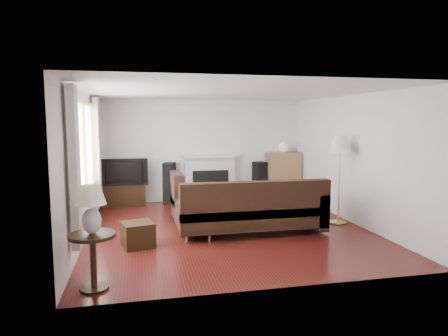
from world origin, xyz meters
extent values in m
cube|color=#4E1611|center=(0.00, 0.00, 0.00)|extent=(5.10, 5.60, 0.04)
cube|color=white|center=(0.00, 0.00, 2.50)|extent=(5.10, 5.60, 0.04)
cube|color=white|center=(0.00, 2.75, 1.25)|extent=(5.00, 0.04, 2.50)
cube|color=white|center=(0.00, -2.75, 1.25)|extent=(5.00, 0.04, 2.50)
cube|color=white|center=(-2.50, 0.00, 1.25)|extent=(0.04, 5.50, 2.50)
cube|color=white|center=(2.50, 0.00, 1.25)|extent=(0.04, 5.50, 2.50)
cube|color=olive|center=(-2.45, -0.20, 1.55)|extent=(0.12, 2.74, 1.54)
cube|color=beige|center=(-2.40, -1.72, 1.40)|extent=(0.10, 0.35, 2.10)
cube|color=beige|center=(-2.40, 1.32, 1.40)|extent=(0.10, 0.35, 2.10)
cube|color=white|center=(0.15, 2.64, 0.57)|extent=(1.40, 0.26, 1.15)
cube|color=black|center=(-1.95, 2.49, 0.25)|extent=(1.00, 0.45, 0.50)
imported|color=black|center=(-1.93, 2.49, 0.81)|extent=(1.09, 0.14, 0.63)
cube|color=black|center=(-0.87, 2.52, 0.50)|extent=(0.35, 0.39, 0.99)
cube|color=black|center=(1.41, 2.53, 0.48)|extent=(0.33, 0.37, 0.96)
cube|color=#9B7548|center=(2.03, 2.51, 0.60)|extent=(0.87, 0.41, 1.20)
sphere|color=white|center=(2.03, 2.51, 1.32)|extent=(0.25, 0.25, 0.25)
cube|color=black|center=(0.35, -0.33, 0.46)|extent=(2.84, 2.07, 0.92)
cube|color=#896141|center=(0.57, 1.06, 0.22)|extent=(1.18, 0.75, 0.43)
cube|color=black|center=(-1.64, -0.75, 0.20)|extent=(0.56, 0.56, 0.39)
cube|color=gold|center=(2.20, -0.09, 0.85)|extent=(0.54, 0.54, 1.71)
cube|color=black|center=(-2.15, -2.32, 0.34)|extent=(0.55, 0.55, 0.68)
cube|color=silver|center=(-2.15, -2.32, 0.97)|extent=(0.35, 0.35, 0.57)
camera|label=1|loc=(-1.61, -7.09, 2.00)|focal=32.00mm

